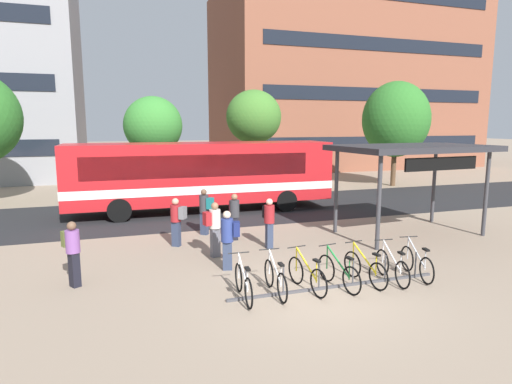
{
  "coord_description": "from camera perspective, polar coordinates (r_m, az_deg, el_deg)",
  "views": [
    {
      "loc": [
        -4.42,
        -8.83,
        4.03
      ],
      "look_at": [
        0.11,
        4.89,
        1.75
      ],
      "focal_mm": 30.06,
      "sensor_mm": 36.0,
      "label": 1
    }
  ],
  "objects": [
    {
      "name": "parked_bicycle_silver_6",
      "position": [
        12.29,
        20.58,
        -8.87
      ],
      "size": [
        0.52,
        1.71,
        0.99
      ],
      "rotation": [
        0.0,
        0.0,
        1.4
      ],
      "color": "black",
      "rests_on": "ground"
    },
    {
      "name": "commuter_navy_pack_5",
      "position": [
        11.97,
        -3.7,
        -5.89
      ],
      "size": [
        0.57,
        0.41,
        1.68
      ],
      "rotation": [
        0.0,
        0.0,
        2.92
      ],
      "color": "#2D3851",
      "rests_on": "ground"
    },
    {
      "name": "transit_shelter",
      "position": [
        16.52,
        20.17,
        5.13
      ],
      "size": [
        5.73,
        3.65,
        3.29
      ],
      "rotation": [
        0.0,
        0.0,
        0.07
      ],
      "color": "#38383D",
      "rests_on": "ground"
    },
    {
      "name": "commuter_black_pack_0",
      "position": [
        14.05,
        1.73,
        -3.67
      ],
      "size": [
        0.35,
        0.53,
        1.66
      ],
      "rotation": [
        0.0,
        0.0,
        4.67
      ],
      "color": "#2D3851",
      "rests_on": "ground"
    },
    {
      "name": "commuter_grey_pack_4",
      "position": [
        14.46,
        -10.49,
        -3.52
      ],
      "size": [
        0.6,
        0.56,
        1.63
      ],
      "rotation": [
        0.0,
        0.0,
        2.52
      ],
      "color": "#2D3851",
      "rests_on": "ground"
    },
    {
      "name": "city_bus",
      "position": [
        19.98,
        -6.98,
        2.43
      ],
      "size": [
        12.07,
        2.77,
        3.2
      ],
      "rotation": [
        0.0,
        0.0,
        -0.02
      ],
      "color": "red",
      "rests_on": "ground"
    },
    {
      "name": "street_tree_1",
      "position": [
        26.62,
        -0.31,
        9.93
      ],
      "size": [
        3.37,
        3.37,
        6.13
      ],
      "color": "brown",
      "rests_on": "ground"
    },
    {
      "name": "parked_bicycle_yellow_4",
      "position": [
        11.44,
        14.29,
        -9.9
      ],
      "size": [
        0.52,
        1.72,
        0.99
      ],
      "rotation": [
        0.0,
        0.0,
        1.69
      ],
      "color": "black",
      "rests_on": "ground"
    },
    {
      "name": "parked_bicycle_green_3",
      "position": [
        11.01,
        10.93,
        -10.53
      ],
      "size": [
        0.52,
        1.71,
        0.99
      ],
      "rotation": [
        0.0,
        0.0,
        1.72
      ],
      "color": "black",
      "rests_on": "ground"
    },
    {
      "name": "bike_rack",
      "position": [
        11.11,
        10.6,
        -11.93
      ],
      "size": [
        5.66,
        0.11,
        0.7
      ],
      "rotation": [
        0.0,
        0.0,
        -0.0
      ],
      "color": "#47474C",
      "rests_on": "ground"
    },
    {
      "name": "commuter_red_pack_3",
      "position": [
        13.14,
        -5.62,
        -4.47
      ],
      "size": [
        0.58,
        0.42,
        1.7
      ],
      "rotation": [
        0.0,
        0.0,
        0.23
      ],
      "color": "#565660",
      "rests_on": "ground"
    },
    {
      "name": "parked_bicycle_yellow_2",
      "position": [
        10.72,
        6.78,
        -10.97
      ],
      "size": [
        0.52,
        1.71,
        0.99
      ],
      "rotation": [
        0.0,
        0.0,
        1.71
      ],
      "color": "black",
      "rests_on": "ground"
    },
    {
      "name": "commuter_maroon_pack_2",
      "position": [
        15.08,
        -2.9,
        -2.84
      ],
      "size": [
        0.37,
        0.55,
        1.64
      ],
      "rotation": [
        0.0,
        0.0,
        4.62
      ],
      "color": "black",
      "rests_on": "ground"
    },
    {
      "name": "building_right_wing",
      "position": [
        44.63,
        11.31,
        14.16
      ],
      "size": [
        24.06,
        13.41,
        16.38
      ],
      "color": "brown",
      "rests_on": "ground"
    },
    {
      "name": "street_tree_3",
      "position": [
        29.62,
        18.12,
        9.16
      ],
      "size": [
        4.31,
        4.31,
        6.79
      ],
      "color": "brown",
      "rests_on": "ground"
    },
    {
      "name": "parked_bicycle_white_5",
      "position": [
        11.77,
        17.65,
        -9.5
      ],
      "size": [
        0.52,
        1.72,
        0.99
      ],
      "rotation": [
        0.0,
        0.0,
        1.46
      ],
      "color": "black",
      "rests_on": "ground"
    },
    {
      "name": "parked_bicycle_white_1",
      "position": [
        10.43,
        2.59,
        -11.49
      ],
      "size": [
        0.52,
        1.72,
        0.99
      ],
      "rotation": [
        0.0,
        0.0,
        1.52
      ],
      "color": "black",
      "rests_on": "ground"
    },
    {
      "name": "commuter_olive_pack_1",
      "position": [
        11.67,
        -23.24,
        -6.98
      ],
      "size": [
        0.53,
        0.61,
        1.67
      ],
      "rotation": [
        0.0,
        0.0,
        5.23
      ],
      "color": "black",
      "rests_on": "ground"
    },
    {
      "name": "parked_bicycle_white_0",
      "position": [
        10.14,
        -1.69,
        -12.1
      ],
      "size": [
        0.52,
        1.72,
        0.99
      ],
      "rotation": [
        0.0,
        0.0,
        1.51
      ],
      "color": "black",
      "rests_on": "ground"
    },
    {
      "name": "commuter_teal_pack_6",
      "position": [
        15.82,
        -6.82,
        -2.21
      ],
      "size": [
        0.59,
        0.58,
        1.7
      ],
      "rotation": [
        0.0,
        0.0,
        2.41
      ],
      "color": "#2D3851",
      "rests_on": "ground"
    },
    {
      "name": "ground",
      "position": [
        10.66,
        7.91,
        -13.32
      ],
      "size": [
        200.0,
        200.0,
        0.0
      ],
      "primitive_type": "plane",
      "color": "gray"
    },
    {
      "name": "street_tree_0",
      "position": [
        25.21,
        -13.53,
        8.57
      ],
      "size": [
        3.28,
        3.28,
        5.61
      ],
      "color": "brown",
      "rests_on": "ground"
    },
    {
      "name": "bus_lane_asphalt",
      "position": [
        20.37,
        -5.39,
        -2.46
      ],
      "size": [
        80.0,
        7.2,
        0.01
      ],
      "primitive_type": "cube",
      "color": "#232326",
      "rests_on": "ground"
    }
  ]
}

